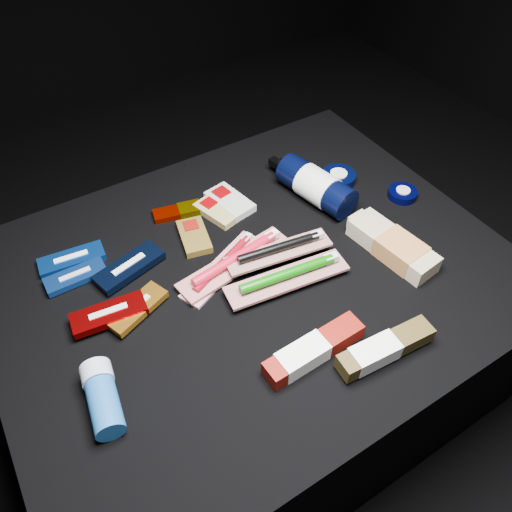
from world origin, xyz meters
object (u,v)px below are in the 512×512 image
lotion_bottle (316,186)px  toothpaste_carton_red (310,352)px  deodorant_stick (102,397)px  bodywash_bottle (394,246)px

lotion_bottle → toothpaste_carton_red: bearing=-138.5°
deodorant_stick → toothpaste_carton_red: bearing=-9.1°
lotion_bottle → bodywash_bottle: (0.03, -0.22, -0.02)m
toothpaste_carton_red → bodywash_bottle: bearing=18.8°
bodywash_bottle → toothpaste_carton_red: size_ratio=1.08×
lotion_bottle → toothpaste_carton_red: size_ratio=1.26×
deodorant_stick → toothpaste_carton_red: size_ratio=0.67×
deodorant_stick → bodywash_bottle: bearing=9.1°
lotion_bottle → bodywash_bottle: bearing=-92.5°
deodorant_stick → toothpaste_carton_red: (0.32, -0.10, -0.01)m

